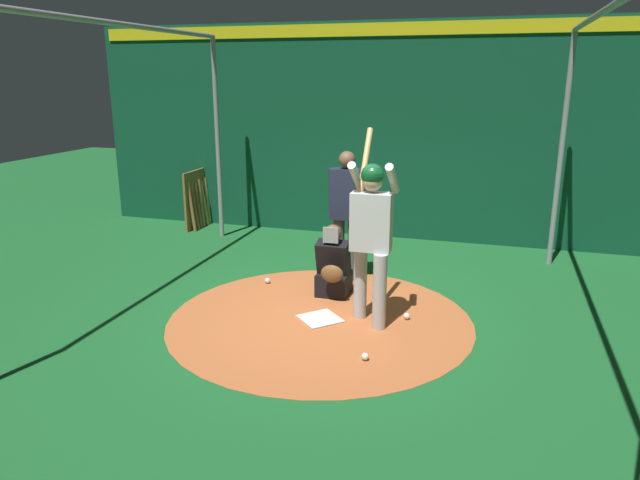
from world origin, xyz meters
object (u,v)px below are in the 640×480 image
home_plate (320,318)px  baseball_1 (407,316)px  catcher (333,268)px  baseball_0 (365,357)px  baseball_2 (267,281)px  umpire (346,209)px  bat_rack (202,199)px  batter (371,228)px

home_plate → baseball_1: bearing=106.6°
catcher → baseball_0: size_ratio=12.58×
baseball_2 → umpire: bearing=116.7°
bat_rack → home_plate: bearing=43.2°
umpire → batter: bearing=24.7°
home_plate → baseball_2: baseball_2 is taller
baseball_1 → umpire: bearing=-138.3°
bat_rack → baseball_0: bearing=42.7°
baseball_2 → home_plate: bearing=47.4°
baseball_0 → batter: bearing=-170.2°
home_plate → baseball_1: 1.00m
baseball_0 → baseball_1: bearing=167.7°
baseball_0 → baseball_2: (-1.76, -1.73, 0.00)m
batter → baseball_2: size_ratio=28.96×
umpire → baseball_2: 1.43m
umpire → baseball_0: 2.56m
baseball_1 → home_plate: bearing=-73.4°
home_plate → baseball_1: (-0.28, 0.95, 0.03)m
bat_rack → batter: bearing=48.3°
umpire → baseball_1: size_ratio=23.73×
umpire → bat_rack: size_ratio=1.49×
batter → baseball_1: batter is taller
catcher → bat_rack: bearing=-130.3°
home_plate → bat_rack: 4.94m
batter → catcher: 1.18m
bat_rack → umpire: bearing=56.8°
home_plate → baseball_2: size_ratio=5.68×
umpire → baseball_0: size_ratio=23.73×
catcher → batter: bearing=41.7°
batter → baseball_0: size_ratio=28.96×
catcher → baseball_1: 1.17m
home_plate → bat_rack: bat_rack is taller
catcher → bat_rack: (-2.80, -3.30, 0.13)m
catcher → umpire: size_ratio=0.53×
batter → baseball_0: batter is taller
home_plate → baseball_0: 1.09m
home_plate → bat_rack: bearing=-136.8°
batter → bat_rack: (-3.49, -3.91, -0.61)m
umpire → bat_rack: umpire is taller
bat_rack → baseball_1: bearing=52.6°
umpire → baseball_1: 1.79m
batter → catcher: (-0.68, -0.61, -0.74)m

